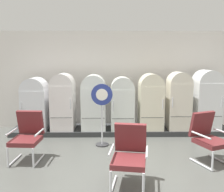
{
  "coord_description": "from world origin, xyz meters",
  "views": [
    {
      "loc": [
        -0.37,
        -4.01,
        2.12
      ],
      "look_at": [
        -0.27,
        2.75,
        1.1
      ],
      "focal_mm": 40.56,
      "sensor_mm": 36.0,
      "label": 1
    }
  ],
  "objects_px": {
    "refrigerator_2": "(94,101)",
    "refrigerator_5": "(179,99)",
    "refrigerator_3": "(122,102)",
    "armchair_left": "(28,134)",
    "refrigerator_1": "(63,100)",
    "sign_stand": "(102,114)",
    "refrigerator_4": "(151,100)",
    "armchair_right": "(208,136)",
    "armchair_center": "(129,153)",
    "refrigerator_0": "(35,102)",
    "refrigerator_6": "(207,98)"
  },
  "relations": [
    {
      "from": "armchair_center",
      "to": "armchair_right",
      "type": "bearing_deg",
      "value": 28.48
    },
    {
      "from": "refrigerator_6",
      "to": "refrigerator_3",
      "type": "bearing_deg",
      "value": -178.71
    },
    {
      "from": "sign_stand",
      "to": "armchair_center",
      "type": "bearing_deg",
      "value": -75.3
    },
    {
      "from": "armchair_center",
      "to": "refrigerator_4",
      "type": "bearing_deg",
      "value": 73.85
    },
    {
      "from": "refrigerator_2",
      "to": "refrigerator_5",
      "type": "relative_size",
      "value": 0.95
    },
    {
      "from": "refrigerator_3",
      "to": "refrigerator_5",
      "type": "xyz_separation_m",
      "value": [
        1.56,
        -0.0,
        0.08
      ]
    },
    {
      "from": "armchair_left",
      "to": "refrigerator_4",
      "type": "bearing_deg",
      "value": 32.19
    },
    {
      "from": "armchair_right",
      "to": "refrigerator_4",
      "type": "bearing_deg",
      "value": 113.35
    },
    {
      "from": "armchair_left",
      "to": "refrigerator_2",
      "type": "bearing_deg",
      "value": 54.78
    },
    {
      "from": "refrigerator_2",
      "to": "refrigerator_3",
      "type": "bearing_deg",
      "value": -1.4
    },
    {
      "from": "refrigerator_1",
      "to": "refrigerator_2",
      "type": "xyz_separation_m",
      "value": [
        0.85,
        -0.02,
        -0.02
      ]
    },
    {
      "from": "armchair_center",
      "to": "refrigerator_2",
      "type": "bearing_deg",
      "value": 104.66
    },
    {
      "from": "refrigerator_6",
      "to": "armchair_left",
      "type": "height_order",
      "value": "refrigerator_6"
    },
    {
      "from": "armchair_left",
      "to": "armchair_right",
      "type": "bearing_deg",
      "value": -2.51
    },
    {
      "from": "refrigerator_0",
      "to": "armchair_center",
      "type": "height_order",
      "value": "refrigerator_0"
    },
    {
      "from": "armchair_left",
      "to": "armchair_center",
      "type": "bearing_deg",
      "value": -27.9
    },
    {
      "from": "armchair_right",
      "to": "sign_stand",
      "type": "relative_size",
      "value": 0.67
    },
    {
      "from": "refrigerator_0",
      "to": "sign_stand",
      "type": "distance_m",
      "value": 2.11
    },
    {
      "from": "armchair_left",
      "to": "sign_stand",
      "type": "xyz_separation_m",
      "value": [
        1.53,
        0.84,
        0.24
      ]
    },
    {
      "from": "refrigerator_2",
      "to": "armchair_left",
      "type": "bearing_deg",
      "value": -125.22
    },
    {
      "from": "armchair_right",
      "to": "armchair_center",
      "type": "distance_m",
      "value": 1.91
    },
    {
      "from": "refrigerator_4",
      "to": "armchair_left",
      "type": "height_order",
      "value": "refrigerator_4"
    },
    {
      "from": "armchair_left",
      "to": "armchair_right",
      "type": "height_order",
      "value": "same"
    },
    {
      "from": "armchair_center",
      "to": "refrigerator_0",
      "type": "bearing_deg",
      "value": 129.37
    },
    {
      "from": "armchair_right",
      "to": "sign_stand",
      "type": "bearing_deg",
      "value": 155.41
    },
    {
      "from": "refrigerator_6",
      "to": "sign_stand",
      "type": "relative_size",
      "value": 1.09
    },
    {
      "from": "refrigerator_4",
      "to": "sign_stand",
      "type": "relative_size",
      "value": 1.03
    },
    {
      "from": "refrigerator_1",
      "to": "refrigerator_4",
      "type": "distance_m",
      "value": 2.44
    },
    {
      "from": "refrigerator_2",
      "to": "refrigerator_6",
      "type": "bearing_deg",
      "value": 0.61
    },
    {
      "from": "refrigerator_4",
      "to": "refrigerator_6",
      "type": "distance_m",
      "value": 1.57
    },
    {
      "from": "refrigerator_4",
      "to": "armchair_right",
      "type": "relative_size",
      "value": 1.52
    },
    {
      "from": "refrigerator_4",
      "to": "armchair_left",
      "type": "distance_m",
      "value": 3.41
    },
    {
      "from": "refrigerator_5",
      "to": "sign_stand",
      "type": "relative_size",
      "value": 1.06
    },
    {
      "from": "refrigerator_5",
      "to": "refrigerator_6",
      "type": "height_order",
      "value": "refrigerator_6"
    },
    {
      "from": "refrigerator_5",
      "to": "armchair_left",
      "type": "bearing_deg",
      "value": -153.8
    },
    {
      "from": "refrigerator_5",
      "to": "refrigerator_6",
      "type": "relative_size",
      "value": 0.97
    },
    {
      "from": "sign_stand",
      "to": "refrigerator_2",
      "type": "bearing_deg",
      "value": 104.58
    },
    {
      "from": "refrigerator_3",
      "to": "armchair_left",
      "type": "xyz_separation_m",
      "value": [
        -2.07,
        -1.79,
        -0.37
      ]
    },
    {
      "from": "refrigerator_2",
      "to": "armchair_left",
      "type": "relative_size",
      "value": 1.5
    },
    {
      "from": "refrigerator_2",
      "to": "refrigerator_5",
      "type": "distance_m",
      "value": 2.36
    },
    {
      "from": "armchair_right",
      "to": "refrigerator_1",
      "type": "bearing_deg",
      "value": 148.81
    },
    {
      "from": "refrigerator_1",
      "to": "sign_stand",
      "type": "bearing_deg",
      "value": -41.92
    },
    {
      "from": "refrigerator_3",
      "to": "refrigerator_1",
      "type": "bearing_deg",
      "value": 178.68
    },
    {
      "from": "refrigerator_2",
      "to": "refrigerator_5",
      "type": "height_order",
      "value": "refrigerator_5"
    },
    {
      "from": "refrigerator_1",
      "to": "refrigerator_6",
      "type": "relative_size",
      "value": 0.95
    },
    {
      "from": "refrigerator_0",
      "to": "armchair_right",
      "type": "relative_size",
      "value": 1.42
    },
    {
      "from": "armchair_right",
      "to": "sign_stand",
      "type": "distance_m",
      "value": 2.41
    },
    {
      "from": "refrigerator_0",
      "to": "refrigerator_5",
      "type": "xyz_separation_m",
      "value": [
        3.98,
        -0.03,
        0.09
      ]
    },
    {
      "from": "armchair_left",
      "to": "sign_stand",
      "type": "relative_size",
      "value": 0.67
    },
    {
      "from": "refrigerator_1",
      "to": "armchair_right",
      "type": "height_order",
      "value": "refrigerator_1"
    }
  ]
}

